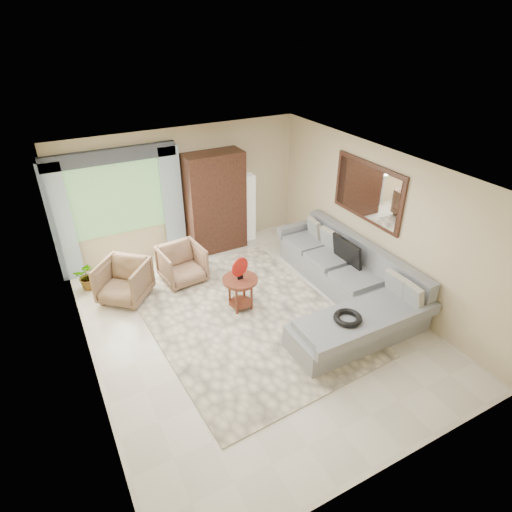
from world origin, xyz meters
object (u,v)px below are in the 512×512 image
armoire (215,202)px  floor_lamp (248,207)px  sectional_sofa (347,286)px  tv_screen (347,252)px  armchair_right (182,264)px  coffee_table (240,293)px  potted_plant (89,276)px  armchair_left (124,281)px

armoire → floor_lamp: bearing=4.3°
floor_lamp → sectional_sofa: bearing=-81.7°
tv_screen → armchair_right: size_ratio=0.95×
coffee_table → armoire: size_ratio=0.29×
tv_screen → potted_plant: tv_screen is taller
coffee_table → floor_lamp: floor_lamp is taller
armchair_left → armchair_right: bearing=45.9°
armchair_right → potted_plant: (-1.62, 0.58, -0.09)m
sectional_sofa → potted_plant: bearing=147.3°
armchair_right → armoire: 1.61m
sectional_sofa → floor_lamp: (-0.43, 2.96, 0.47)m
tv_screen → floor_lamp: size_ratio=0.49×
armchair_left → coffee_table: bearing=5.6°
armchair_left → armoire: size_ratio=0.39×
sectional_sofa → armchair_right: (-2.35, 1.97, 0.07)m
potted_plant → armchair_right: bearing=-19.6°
tv_screen → potted_plant: bearing=153.1°
armchair_left → potted_plant: armchair_left is taller
sectional_sofa → armchair_left: (-3.45, 1.89, 0.09)m
potted_plant → tv_screen: bearing=-26.9°
coffee_table → armchair_left: armchair_left is taller
sectional_sofa → potted_plant: sectional_sofa is taller
potted_plant → floor_lamp: 3.59m
tv_screen → potted_plant: (-4.23, 2.14, -0.45)m
armchair_right → potted_plant: size_ratio=1.48×
sectional_sofa → coffee_table: sectional_sofa is taller
armchair_right → floor_lamp: bearing=21.7°
potted_plant → armoire: bearing=7.4°
armchair_right → armchair_left: bearing=178.7°
armchair_left → tv_screen: bearing=19.9°
armchair_right → sectional_sofa: bearing=-45.6°
tv_screen → armoire: 2.93m
armoire → armchair_right: bearing=-140.2°
armchair_left → floor_lamp: (3.02, 1.07, 0.38)m
armchair_right → tv_screen: bearing=-36.6°
armoire → potted_plant: bearing=-172.6°
armchair_right → armoire: (1.11, 0.93, 0.69)m
armoire → floor_lamp: 0.86m
sectional_sofa → floor_lamp: bearing=98.3°
sectional_sofa → potted_plant: size_ratio=6.53×
potted_plant → armoire: (2.73, 0.35, 0.78)m
armchair_right → floor_lamp: floor_lamp is taller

